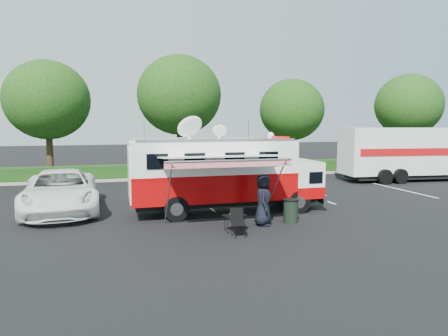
% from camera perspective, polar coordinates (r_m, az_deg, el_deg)
% --- Properties ---
extents(ground_plane, '(120.00, 120.00, 0.00)m').
position_cam_1_polar(ground_plane, '(17.59, 0.43, -6.34)').
color(ground_plane, black).
rests_on(ground_plane, ground).
extents(back_border, '(60.00, 6.14, 8.87)m').
position_cam_1_polar(back_border, '(30.01, -4.17, 8.52)').
color(back_border, '#9E998E').
rests_on(back_border, ground_plane).
extents(stall_lines, '(24.12, 5.50, 0.01)m').
position_cam_1_polar(stall_lines, '(20.33, -3.23, -4.60)').
color(stall_lines, silver).
rests_on(stall_lines, ground_plane).
extents(command_truck, '(8.37, 2.30, 4.02)m').
position_cam_1_polar(command_truck, '(17.28, 0.20, -0.77)').
color(command_truck, black).
rests_on(command_truck, ground_plane).
extents(awning, '(4.57, 2.38, 2.76)m').
position_cam_1_polar(awning, '(14.69, -0.12, 1.35)').
color(awning, silver).
rests_on(awning, ground_plane).
extents(white_suv, '(3.55, 6.80, 1.83)m').
position_cam_1_polar(white_suv, '(19.12, -22.18, -5.78)').
color(white_suv, white).
rests_on(white_suv, ground_plane).
extents(person, '(0.91, 1.11, 1.96)m').
position_cam_1_polar(person, '(15.50, 5.58, -8.12)').
color(person, black).
rests_on(person, ground_plane).
extents(folding_table, '(0.89, 0.77, 0.63)m').
position_cam_1_polar(folding_table, '(14.36, 1.50, -6.87)').
color(folding_table, black).
rests_on(folding_table, ground_plane).
extents(folding_chair, '(0.55, 0.58, 0.98)m').
position_cam_1_polar(folding_chair, '(13.83, 1.94, -7.40)').
color(folding_chair, black).
rests_on(folding_chair, ground_plane).
extents(trash_bin, '(0.62, 0.62, 0.92)m').
position_cam_1_polar(trash_bin, '(15.96, 9.52, -6.03)').
color(trash_bin, black).
rests_on(trash_bin, ground_plane).
extents(semi_trailer, '(11.80, 3.59, 3.58)m').
position_cam_1_polar(semi_trailer, '(30.58, 26.72, 1.98)').
color(semi_trailer, silver).
rests_on(semi_trailer, ground_plane).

